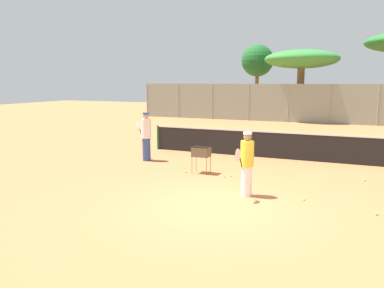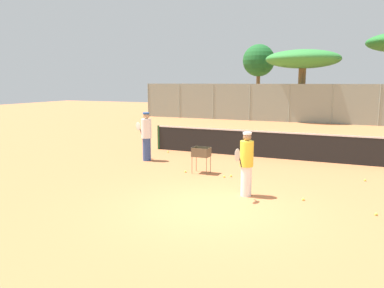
# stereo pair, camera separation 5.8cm
# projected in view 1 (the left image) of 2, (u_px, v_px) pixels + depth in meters

# --- Properties ---
(ground_plane) EXTENTS (80.00, 80.00, 0.00)m
(ground_plane) POSITION_uv_depth(u_px,v_px,m) (214.00, 207.00, 8.97)
(ground_plane) COLOR #C67242
(tennis_net) EXTENTS (10.05, 0.10, 1.07)m
(tennis_net) POSITION_uv_depth(u_px,v_px,m) (270.00, 144.00, 14.71)
(tennis_net) COLOR #26592D
(tennis_net) RESTS_ON ground_plane
(back_fence) EXTENTS (27.17, 0.08, 2.83)m
(back_fence) POSITION_uv_depth(u_px,v_px,m) (309.00, 104.00, 27.21)
(back_fence) COLOR gray
(back_fence) RESTS_ON ground_plane
(tree_1) EXTENTS (2.84, 2.84, 6.29)m
(tree_1) POSITION_uv_depth(u_px,v_px,m) (257.00, 61.00, 33.45)
(tree_1) COLOR brown
(tree_1) RESTS_ON ground_plane
(tree_2) EXTENTS (5.63, 5.63, 5.40)m
(tree_2) POSITION_uv_depth(u_px,v_px,m) (302.00, 60.00, 28.65)
(tree_2) COLOR brown
(tree_2) RESTS_ON ground_plane
(player_white_outfit) EXTENTS (0.35, 0.90, 1.69)m
(player_white_outfit) POSITION_uv_depth(u_px,v_px,m) (247.00, 163.00, 9.74)
(player_white_outfit) COLOR white
(player_white_outfit) RESTS_ON ground_plane
(player_red_cap) EXTENTS (0.88, 0.52, 1.84)m
(player_red_cap) POSITION_uv_depth(u_px,v_px,m) (146.00, 136.00, 14.17)
(player_red_cap) COLOR #334C8C
(player_red_cap) RESTS_ON ground_plane
(ball_cart) EXTENTS (0.56, 0.41, 0.86)m
(ball_cart) POSITION_uv_depth(u_px,v_px,m) (201.00, 154.00, 12.24)
(ball_cart) COLOR brown
(ball_cart) RESTS_ON ground_plane
(tennis_ball_0) EXTENTS (0.07, 0.07, 0.07)m
(tennis_ball_0) POSITION_uv_depth(u_px,v_px,m) (376.00, 214.00, 8.44)
(tennis_ball_0) COLOR #D1E54C
(tennis_ball_0) RESTS_ON ground_plane
(tennis_ball_1) EXTENTS (0.07, 0.07, 0.07)m
(tennis_ball_1) POSITION_uv_depth(u_px,v_px,m) (304.00, 199.00, 9.50)
(tennis_ball_1) COLOR #D1E54C
(tennis_ball_1) RESTS_ON ground_plane
(tennis_ball_2) EXTENTS (0.07, 0.07, 0.07)m
(tennis_ball_2) POSITION_uv_depth(u_px,v_px,m) (185.00, 172.00, 12.41)
(tennis_ball_2) COLOR #D1E54C
(tennis_ball_2) RESTS_ON ground_plane
(tennis_ball_3) EXTENTS (0.07, 0.07, 0.07)m
(tennis_ball_3) POSITION_uv_depth(u_px,v_px,m) (168.00, 152.00, 15.91)
(tennis_ball_3) COLOR #D1E54C
(tennis_ball_3) RESTS_ON ground_plane
(tennis_ball_4) EXTENTS (0.07, 0.07, 0.07)m
(tennis_ball_4) POSITION_uv_depth(u_px,v_px,m) (231.00, 176.00, 11.85)
(tennis_ball_4) COLOR #D1E54C
(tennis_ball_4) RESTS_ON ground_plane
(tennis_ball_5) EXTENTS (0.07, 0.07, 0.07)m
(tennis_ball_5) POSITION_uv_depth(u_px,v_px,m) (365.00, 180.00, 11.36)
(tennis_ball_5) COLOR #D1E54C
(tennis_ball_5) RESTS_ON ground_plane
(tennis_ball_6) EXTENTS (0.07, 0.07, 0.07)m
(tennis_ball_6) POSITION_uv_depth(u_px,v_px,m) (224.00, 176.00, 11.77)
(tennis_ball_6) COLOR #D1E54C
(tennis_ball_6) RESTS_ON ground_plane
(parked_car) EXTENTS (4.20, 1.70, 1.60)m
(parked_car) POSITION_uv_depth(u_px,v_px,m) (306.00, 112.00, 29.47)
(parked_car) COLOR #B2B7BC
(parked_car) RESTS_ON ground_plane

